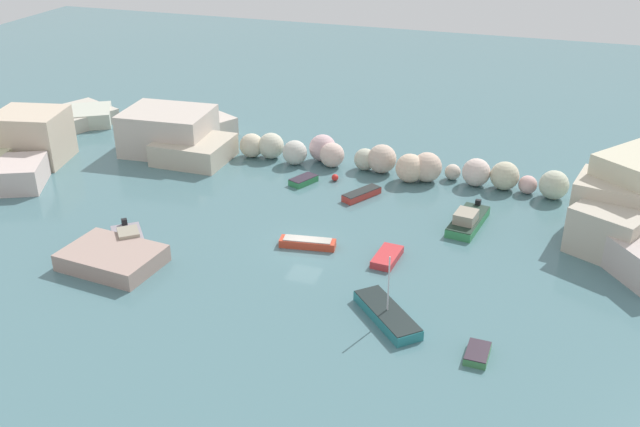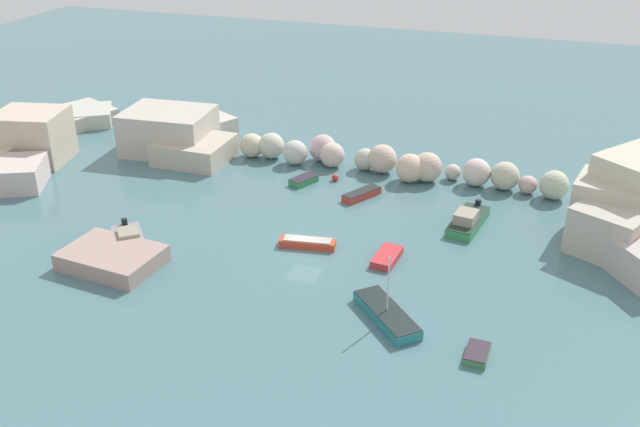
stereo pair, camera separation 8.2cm
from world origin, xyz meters
The scene contains 13 objects.
cove_water centered at (0.00, 0.00, 0.00)m, with size 160.00×160.00×0.00m, color slate.
cliff_headland_left centered at (-25.91, 12.16, 1.67)m, with size 26.22×25.35×5.07m.
rock_breakwater centered at (2.32, 15.92, 1.26)m, with size 36.50×5.01×2.78m.
stone_dock centered at (-12.42, -7.23, 0.65)m, with size 6.92×4.91×1.30m, color tan.
channel_buoy centered at (-1.50, 12.86, 0.32)m, with size 0.64×0.64×0.64m, color red.
moored_boat_0 centered at (8.45, -7.58, 0.39)m, with size 5.45×5.66×4.71m.
moored_boat_1 centered at (-12.91, -4.23, 0.55)m, with size 4.73×5.10×1.55m.
moored_boat_2 centered at (6.63, -0.07, 0.29)m, with size 1.87×3.44×0.57m.
moored_boat_3 centered at (11.55, 7.38, 0.57)m, with size 2.96×6.01×1.62m.
moored_boat_4 centered at (1.84, 10.10, 0.32)m, with size 2.92×3.94×0.64m.
moored_boat_5 centered at (14.56, -9.71, 0.26)m, with size 1.45×2.33×0.53m.
moored_boat_6 centered at (-4.10, 11.36, 0.30)m, with size 2.33×2.98×0.61m.
moored_boat_7 centered at (0.29, 0.02, 0.34)m, with size 4.46×1.75×0.70m.
Camera 1 is at (16.63, -45.99, 27.07)m, focal length 40.37 mm.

